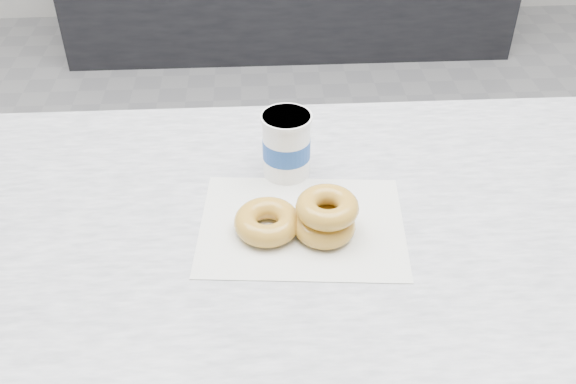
% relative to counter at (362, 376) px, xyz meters
% --- Properties ---
extents(ground, '(5.00, 5.00, 0.00)m').
position_rel_counter_xyz_m(ground, '(0.00, 0.60, -0.45)').
color(ground, gray).
rests_on(ground, ground).
extents(counter, '(3.06, 0.76, 0.90)m').
position_rel_counter_xyz_m(counter, '(0.00, 0.00, 0.00)').
color(counter, '#333335').
rests_on(counter, ground).
extents(wax_paper, '(0.36, 0.29, 0.00)m').
position_rel_counter_xyz_m(wax_paper, '(-0.14, -0.02, 0.45)').
color(wax_paper, silver).
rests_on(wax_paper, counter).
extents(donut_single, '(0.12, 0.12, 0.04)m').
position_rel_counter_xyz_m(donut_single, '(-0.19, -0.03, 0.47)').
color(donut_single, gold).
rests_on(donut_single, wax_paper).
extents(donut_stack, '(0.11, 0.11, 0.07)m').
position_rel_counter_xyz_m(donut_stack, '(-0.10, -0.04, 0.49)').
color(donut_stack, gold).
rests_on(donut_stack, wax_paper).
extents(coffee_cup, '(0.10, 0.10, 0.12)m').
position_rel_counter_xyz_m(coffee_cup, '(-0.15, 0.13, 0.51)').
color(coffee_cup, white).
rests_on(coffee_cup, counter).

